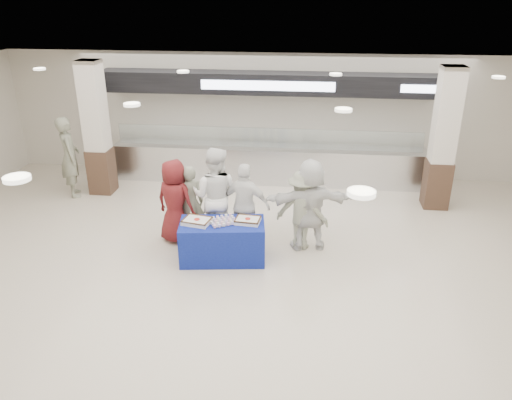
# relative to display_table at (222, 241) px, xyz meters

# --- Properties ---
(ground) EXTENTS (14.00, 14.00, 0.00)m
(ground) POSITION_rel_display_table_xyz_m (0.47, -1.21, -0.38)
(ground) COLOR beige
(ground) RESTS_ON ground
(serving_line) EXTENTS (8.70, 0.85, 2.80)m
(serving_line) POSITION_rel_display_table_xyz_m (0.47, 4.18, 0.78)
(serving_line) COLOR silver
(serving_line) RESTS_ON ground
(column_left) EXTENTS (0.55, 0.55, 3.20)m
(column_left) POSITION_rel_display_table_xyz_m (-3.53, 2.99, 1.15)
(column_left) COLOR #372319
(column_left) RESTS_ON ground
(column_right) EXTENTS (0.55, 0.55, 3.20)m
(column_right) POSITION_rel_display_table_xyz_m (4.47, 2.99, 1.15)
(column_right) COLOR #372319
(column_right) RESTS_ON ground
(display_table) EXTENTS (1.64, 0.98, 0.75)m
(display_table) POSITION_rel_display_table_xyz_m (0.00, 0.00, 0.00)
(display_table) COLOR navy
(display_table) RESTS_ON ground
(sheet_cake_left) EXTENTS (0.55, 0.47, 0.10)m
(sheet_cake_left) POSITION_rel_display_table_xyz_m (-0.45, -0.06, 0.43)
(sheet_cake_left) COLOR white
(sheet_cake_left) RESTS_ON display_table
(sheet_cake_right) EXTENTS (0.48, 0.39, 0.09)m
(sheet_cake_right) POSITION_rel_display_table_xyz_m (0.47, 0.08, 0.42)
(sheet_cake_right) COLOR white
(sheet_cake_right) RESTS_ON display_table
(cupcake_tray) EXTENTS (0.53, 0.49, 0.07)m
(cupcake_tray) POSITION_rel_display_table_xyz_m (0.01, 0.02, 0.41)
(cupcake_tray) COLOR #ACACB1
(cupcake_tray) RESTS_ON display_table
(civilian_maroon) EXTENTS (0.97, 0.80, 1.71)m
(civilian_maroon) POSITION_rel_display_table_xyz_m (-1.04, 0.64, 0.48)
(civilian_maroon) COLOR maroon
(civilian_maroon) RESTS_ON ground
(soldier_a) EXTENTS (0.63, 0.49, 1.54)m
(soldier_a) POSITION_rel_display_table_xyz_m (-0.79, 0.83, 0.39)
(soldier_a) COLOR slate
(soldier_a) RESTS_ON ground
(chef_tall) EXTENTS (1.03, 0.85, 1.96)m
(chef_tall) POSITION_rel_display_table_xyz_m (-0.25, 0.72, 0.60)
(chef_tall) COLOR white
(chef_tall) RESTS_ON ground
(chef_short) EXTENTS (1.04, 0.58, 1.68)m
(chef_short) POSITION_rel_display_table_xyz_m (0.35, 0.64, 0.47)
(chef_short) COLOR white
(chef_short) RESTS_ON ground
(soldier_b) EXTENTS (1.13, 0.81, 1.59)m
(soldier_b) POSITION_rel_display_table_xyz_m (1.44, 0.64, 0.42)
(soldier_b) COLOR slate
(soldier_b) RESTS_ON ground
(civilian_white) EXTENTS (1.76, 0.82, 1.82)m
(civilian_white) POSITION_rel_display_table_xyz_m (1.58, 0.64, 0.54)
(civilian_white) COLOR white
(civilian_white) RESTS_ON ground
(soldier_bg) EXTENTS (0.76, 0.85, 1.95)m
(soldier_bg) POSITION_rel_display_table_xyz_m (-4.15, 2.69, 0.60)
(soldier_bg) COLOR slate
(soldier_bg) RESTS_ON ground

